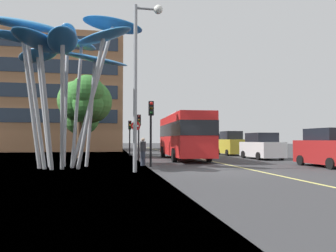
{
  "coord_description": "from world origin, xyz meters",
  "views": [
    {
      "loc": [
        -5.1,
        -14.91,
        1.53
      ],
      "look_at": [
        -1.01,
        7.39,
        2.5
      ],
      "focal_mm": 34.05,
      "sensor_mm": 36.0,
      "label": 1
    }
  ],
  "objects_px": {
    "leaf_sculpture": "(64,49)",
    "car_far_side": "(195,143)",
    "car_parked_far": "(231,144)",
    "car_parked_near": "(328,149)",
    "street_lamp": "(141,65)",
    "car_side_street": "(212,144)",
    "pedestrian": "(143,152)",
    "red_bus": "(184,134)",
    "traffic_light_kerb_far": "(139,127)",
    "car_parked_mid": "(261,147)",
    "traffic_light_island_mid": "(130,130)",
    "traffic_light_kerb_near": "(151,119)",
    "no_entry_sign": "(136,135)"
  },
  "relations": [
    {
      "from": "red_bus",
      "to": "leaf_sculpture",
      "type": "bearing_deg",
      "value": -144.01
    },
    {
      "from": "car_parked_mid",
      "to": "pedestrian",
      "type": "distance_m",
      "value": 10.88
    },
    {
      "from": "traffic_light_island_mid",
      "to": "street_lamp",
      "type": "xyz_separation_m",
      "value": [
        -0.35,
        -14.3,
        2.71
      ]
    },
    {
      "from": "red_bus",
      "to": "traffic_light_kerb_near",
      "type": "relative_size",
      "value": 2.75
    },
    {
      "from": "pedestrian",
      "to": "no_entry_sign",
      "type": "xyz_separation_m",
      "value": [
        -0.3,
        1.64,
        0.98
      ]
    },
    {
      "from": "no_entry_sign",
      "to": "leaf_sculpture",
      "type": "bearing_deg",
      "value": -149.68
    },
    {
      "from": "traffic_light_kerb_near",
      "to": "car_far_side",
      "type": "distance_m",
      "value": 26.81
    },
    {
      "from": "traffic_light_kerb_near",
      "to": "street_lamp",
      "type": "xyz_separation_m",
      "value": [
        -0.82,
        -2.72,
        2.41
      ]
    },
    {
      "from": "car_parked_far",
      "to": "no_entry_sign",
      "type": "distance_m",
      "value": 13.66
    },
    {
      "from": "car_parked_near",
      "to": "no_entry_sign",
      "type": "bearing_deg",
      "value": 156.77
    },
    {
      "from": "traffic_light_kerb_near",
      "to": "car_far_side",
      "type": "height_order",
      "value": "traffic_light_kerb_near"
    },
    {
      "from": "pedestrian",
      "to": "car_far_side",
      "type": "bearing_deg",
      "value": 67.98
    },
    {
      "from": "traffic_light_kerb_near",
      "to": "car_parked_far",
      "type": "bearing_deg",
      "value": 51.5
    },
    {
      "from": "traffic_light_island_mid",
      "to": "car_parked_far",
      "type": "height_order",
      "value": "traffic_light_island_mid"
    },
    {
      "from": "traffic_light_island_mid",
      "to": "no_entry_sign",
      "type": "height_order",
      "value": "traffic_light_island_mid"
    },
    {
      "from": "red_bus",
      "to": "street_lamp",
      "type": "xyz_separation_m",
      "value": [
        -4.16,
        -8.87,
        3.12
      ]
    },
    {
      "from": "car_parked_mid",
      "to": "car_side_street",
      "type": "distance_m",
      "value": 12.68
    },
    {
      "from": "traffic_light_kerb_far",
      "to": "car_side_street",
      "type": "xyz_separation_m",
      "value": [
        9.84,
        12.87,
        -1.42
      ]
    },
    {
      "from": "traffic_light_kerb_far",
      "to": "car_parked_far",
      "type": "height_order",
      "value": "traffic_light_kerb_far"
    },
    {
      "from": "traffic_light_island_mid",
      "to": "car_parked_near",
      "type": "height_order",
      "value": "traffic_light_island_mid"
    },
    {
      "from": "traffic_light_island_mid",
      "to": "car_parked_mid",
      "type": "bearing_deg",
      "value": -30.78
    },
    {
      "from": "red_bus",
      "to": "traffic_light_island_mid",
      "type": "height_order",
      "value": "red_bus"
    },
    {
      "from": "no_entry_sign",
      "to": "red_bus",
      "type": "bearing_deg",
      "value": 41.15
    },
    {
      "from": "car_parked_near",
      "to": "traffic_light_island_mid",
      "type": "bearing_deg",
      "value": 127.43
    },
    {
      "from": "leaf_sculpture",
      "to": "car_far_side",
      "type": "relative_size",
      "value": 1.93
    },
    {
      "from": "no_entry_sign",
      "to": "street_lamp",
      "type": "bearing_deg",
      "value": -91.9
    },
    {
      "from": "traffic_light_kerb_far",
      "to": "car_parked_near",
      "type": "height_order",
      "value": "traffic_light_kerb_far"
    },
    {
      "from": "car_parked_far",
      "to": "car_side_street",
      "type": "height_order",
      "value": "car_parked_far"
    },
    {
      "from": "car_parked_mid",
      "to": "no_entry_sign",
      "type": "bearing_deg",
      "value": -163.69
    },
    {
      "from": "car_far_side",
      "to": "pedestrian",
      "type": "relative_size",
      "value": 2.76
    },
    {
      "from": "traffic_light_kerb_near",
      "to": "car_parked_mid",
      "type": "relative_size",
      "value": 0.84
    },
    {
      "from": "traffic_light_kerb_far",
      "to": "car_parked_mid",
      "type": "bearing_deg",
      "value": 1.11
    },
    {
      "from": "car_parked_near",
      "to": "street_lamp",
      "type": "distance_m",
      "value": 11.39
    },
    {
      "from": "traffic_light_kerb_near",
      "to": "pedestrian",
      "type": "height_order",
      "value": "traffic_light_kerb_near"
    },
    {
      "from": "traffic_light_island_mid",
      "to": "street_lamp",
      "type": "bearing_deg",
      "value": -91.42
    },
    {
      "from": "traffic_light_island_mid",
      "to": "no_entry_sign",
      "type": "bearing_deg",
      "value": -91.13
    },
    {
      "from": "traffic_light_island_mid",
      "to": "car_parked_mid",
      "type": "relative_size",
      "value": 0.75
    },
    {
      "from": "traffic_light_kerb_near",
      "to": "car_parked_far",
      "type": "height_order",
      "value": "traffic_light_kerb_near"
    },
    {
      "from": "no_entry_sign",
      "to": "traffic_light_kerb_near",
      "type": "bearing_deg",
      "value": -76.42
    },
    {
      "from": "street_lamp",
      "to": "car_parked_near",
      "type": "bearing_deg",
      "value": 4.91
    },
    {
      "from": "traffic_light_kerb_far",
      "to": "car_parked_near",
      "type": "xyz_separation_m",
      "value": [
        9.98,
        -7.26,
        -1.41
      ]
    },
    {
      "from": "car_far_side",
      "to": "car_side_street",
      "type": "bearing_deg",
      "value": -87.78
    },
    {
      "from": "car_far_side",
      "to": "car_parked_far",
      "type": "bearing_deg",
      "value": -89.76
    },
    {
      "from": "red_bus",
      "to": "traffic_light_kerb_far",
      "type": "xyz_separation_m",
      "value": [
        -3.53,
        -0.7,
        0.47
      ]
    },
    {
      "from": "car_far_side",
      "to": "traffic_light_kerb_far",
      "type": "bearing_deg",
      "value": -116.03
    },
    {
      "from": "car_side_street",
      "to": "pedestrian",
      "type": "bearing_deg",
      "value": -119.99
    },
    {
      "from": "traffic_light_kerb_near",
      "to": "car_far_side",
      "type": "relative_size",
      "value": 0.81
    },
    {
      "from": "traffic_light_island_mid",
      "to": "car_parked_far",
      "type": "distance_m",
      "value": 9.99
    },
    {
      "from": "red_bus",
      "to": "traffic_light_island_mid",
      "type": "relative_size",
      "value": 3.11
    },
    {
      "from": "leaf_sculpture",
      "to": "car_parked_far",
      "type": "bearing_deg",
      "value": 39.22
    }
  ]
}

